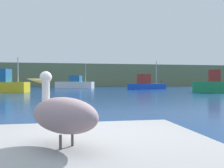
{
  "coord_description": "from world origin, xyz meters",
  "views": [
    {
      "loc": [
        -0.13,
        -3.45,
        1.34
      ],
      "look_at": [
        4.22,
        21.06,
        1.05
      ],
      "focal_mm": 37.24,
      "sensor_mm": 36.0,
      "label": 1
    }
  ],
  "objects_px": {
    "fishing_boat_white": "(75,84)",
    "fishing_boat_yellow": "(4,84)",
    "pelican": "(63,114)",
    "fishing_boat_green": "(214,85)",
    "fishing_boat_blue": "(147,84)"
  },
  "relations": [
    {
      "from": "fishing_boat_white",
      "to": "fishing_boat_yellow",
      "type": "height_order",
      "value": "fishing_boat_white"
    },
    {
      "from": "pelican",
      "to": "fishing_boat_white",
      "type": "distance_m",
      "value": 42.35
    },
    {
      "from": "fishing_boat_white",
      "to": "fishing_boat_green",
      "type": "distance_m",
      "value": 25.61
    },
    {
      "from": "fishing_boat_white",
      "to": "fishing_boat_yellow",
      "type": "relative_size",
      "value": 1.27
    },
    {
      "from": "pelican",
      "to": "fishing_boat_white",
      "type": "height_order",
      "value": "fishing_boat_white"
    },
    {
      "from": "pelican",
      "to": "fishing_boat_green",
      "type": "height_order",
      "value": "fishing_boat_green"
    },
    {
      "from": "pelican",
      "to": "fishing_boat_green",
      "type": "xyz_separation_m",
      "value": [
        16.72,
        22.24,
        -0.05
      ]
    },
    {
      "from": "pelican",
      "to": "fishing_boat_white",
      "type": "bearing_deg",
      "value": -40.68
    },
    {
      "from": "fishing_boat_blue",
      "to": "fishing_boat_green",
      "type": "relative_size",
      "value": 1.56
    },
    {
      "from": "fishing_boat_yellow",
      "to": "fishing_boat_blue",
      "type": "xyz_separation_m",
      "value": [
        20.86,
        8.53,
        -0.16
      ]
    },
    {
      "from": "fishing_boat_blue",
      "to": "fishing_boat_green",
      "type": "height_order",
      "value": "fishing_boat_blue"
    },
    {
      "from": "fishing_boat_white",
      "to": "fishing_boat_blue",
      "type": "height_order",
      "value": "fishing_boat_blue"
    },
    {
      "from": "fishing_boat_green",
      "to": "pelican",
      "type": "bearing_deg",
      "value": -99.94
    },
    {
      "from": "pelican",
      "to": "fishing_boat_green",
      "type": "relative_size",
      "value": 0.24
    },
    {
      "from": "fishing_boat_blue",
      "to": "fishing_boat_yellow",
      "type": "bearing_deg",
      "value": 175.24
    }
  ]
}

